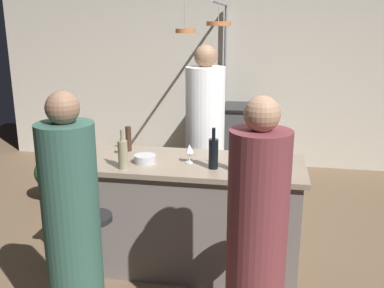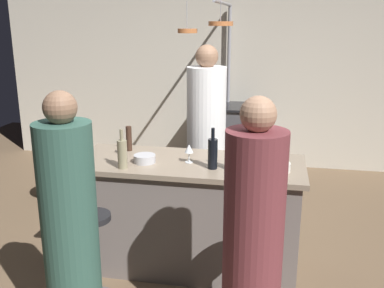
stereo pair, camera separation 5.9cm
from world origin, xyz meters
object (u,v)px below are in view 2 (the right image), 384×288
at_px(wine_bottle_white, 122,153).
at_px(wine_glass_near_right_guest, 123,142).
at_px(wine_bottle_red, 235,154).
at_px(mixing_bowl_ceramic, 276,167).
at_px(mixing_bowl_blue, 245,154).
at_px(bar_stool_left, 94,254).
at_px(potted_plant, 54,175).
at_px(mixing_bowl_steel, 145,159).
at_px(stove_range, 225,138).
at_px(guest_left, 70,231).
at_px(guest_right, 253,247).
at_px(wine_glass_near_left_guest, 189,149).
at_px(pepper_mill, 129,139).
at_px(bar_stool_right, 250,271).
at_px(wine_bottle_green, 272,149).
at_px(wine_bottle_dark, 213,153).
at_px(chef, 206,144).

relative_size(wine_bottle_white, wine_glass_near_right_guest, 2.05).
distance_m(wine_bottle_red, mixing_bowl_ceramic, 0.32).
xyz_separation_m(wine_glass_near_right_guest, mixing_bowl_blue, (0.99, 0.06, -0.07)).
distance_m(bar_stool_left, potted_plant, 2.04).
bearing_deg(mixing_bowl_steel, stove_range, 82.67).
xyz_separation_m(guest_left, wine_glass_near_right_guest, (-0.04, 1.07, 0.27)).
bearing_deg(guest_right, mixing_bowl_ceramic, 82.74).
bearing_deg(mixing_bowl_blue, wine_glass_near_left_guest, -156.33).
xyz_separation_m(guest_right, pepper_mill, (-1.11, 1.16, 0.27)).
distance_m(bar_stool_left, wine_glass_near_right_guest, 0.95).
height_order(bar_stool_right, bar_stool_left, same).
bearing_deg(bar_stool_right, guest_left, -161.37).
relative_size(stove_range, wine_bottle_green, 3.00).
bearing_deg(guest_right, bar_stool_right, 94.62).
bearing_deg(bar_stool_left, wine_bottle_white, 74.58).
bearing_deg(wine_bottle_white, mixing_bowl_steel, 53.00).
bearing_deg(pepper_mill, mixing_bowl_ceramic, -13.31).
height_order(guest_right, mixing_bowl_steel, guest_right).
bearing_deg(wine_glass_near_right_guest, guest_right, -43.16).
distance_m(bar_stool_right, wine_bottle_green, 0.96).
distance_m(wine_bottle_white, wine_glass_near_left_guest, 0.51).
bearing_deg(pepper_mill, guest_left, -88.95).
height_order(wine_bottle_white, wine_glass_near_right_guest, wine_bottle_white).
xyz_separation_m(guest_left, potted_plant, (-1.22, 2.02, -0.44)).
relative_size(guest_right, mixing_bowl_blue, 9.59).
bearing_deg(potted_plant, wine_bottle_dark, -30.84).
relative_size(wine_bottle_green, mixing_bowl_ceramic, 1.46).
relative_size(wine_bottle_green, mixing_bowl_blue, 1.79).
bearing_deg(wine_bottle_white, guest_left, -96.29).
distance_m(potted_plant, mixing_bowl_ceramic, 2.75).
distance_m(chef, bar_stool_left, 1.60).
bearing_deg(mixing_bowl_blue, guest_right, -82.92).
bearing_deg(mixing_bowl_steel, wine_bottle_red, -5.20).
relative_size(wine_glass_near_left_guest, mixing_bowl_steel, 0.86).
height_order(wine_bottle_green, mixing_bowl_ceramic, wine_bottle_green).
relative_size(stove_range, guest_left, 0.56).
bearing_deg(wine_glass_near_left_guest, wine_bottle_white, -153.87).
distance_m(wine_bottle_red, wine_glass_near_right_guest, 0.98).
bearing_deg(wine_glass_near_left_guest, wine_bottle_dark, -27.76).
bearing_deg(guest_left, wine_bottle_green, 42.41).
height_order(potted_plant, wine_bottle_dark, wine_bottle_dark).
xyz_separation_m(stove_range, wine_glass_near_right_guest, (-0.57, -2.35, 0.56)).
xyz_separation_m(guest_right, wine_bottle_dark, (-0.35, 0.84, 0.28)).
bearing_deg(mixing_bowl_blue, chef, 122.33).
relative_size(chef, wine_glass_near_right_guest, 12.00).
bearing_deg(mixing_bowl_steel, chef, 69.72).
distance_m(wine_glass_near_left_guest, mixing_bowl_ceramic, 0.67).
bearing_deg(pepper_mill, wine_glass_near_left_guest, -21.52).
relative_size(guest_left, pepper_mill, 7.58).
height_order(stove_range, mixing_bowl_blue, mixing_bowl_blue).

